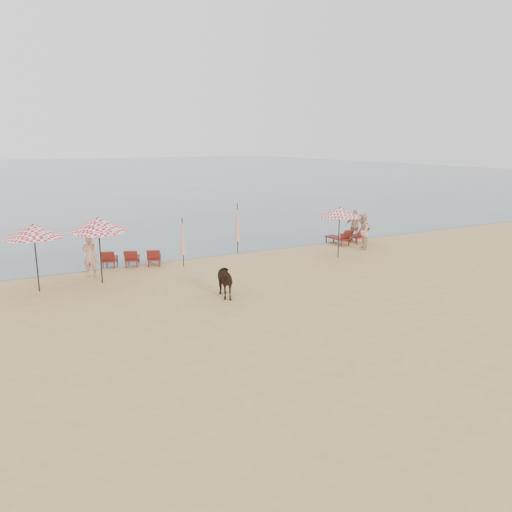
{
  "coord_description": "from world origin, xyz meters",
  "views": [
    {
      "loc": [
        -8.55,
        -10.8,
        5.26
      ],
      "look_at": [
        0.0,
        5.0,
        1.1
      ],
      "focal_mm": 35.0,
      "sensor_mm": 36.0,
      "label": 1
    }
  ],
  "objects_px": {
    "umbrella_open_left_b": "(98,224)",
    "umbrella_open_right": "(340,212)",
    "lounger_cluster_left": "(132,257)",
    "beachgoer_left": "(90,256)",
    "umbrella_closed_right": "(237,223)",
    "umbrella_open_left_a": "(33,231)",
    "lounger_cluster_right": "(348,236)",
    "beachgoer_right_a": "(362,232)",
    "cow": "(222,280)",
    "beachgoer_right_b": "(355,226)",
    "umbrella_closed_left": "(183,237)"
  },
  "relations": [
    {
      "from": "umbrella_open_left_b",
      "to": "umbrella_open_right",
      "type": "height_order",
      "value": "umbrella_open_left_b"
    },
    {
      "from": "lounger_cluster_left",
      "to": "beachgoer_left",
      "type": "height_order",
      "value": "beachgoer_left"
    },
    {
      "from": "lounger_cluster_left",
      "to": "umbrella_closed_right",
      "type": "height_order",
      "value": "umbrella_closed_right"
    },
    {
      "from": "umbrella_open_left_a",
      "to": "umbrella_closed_right",
      "type": "xyz_separation_m",
      "value": [
        9.05,
        2.28,
        -0.72
      ]
    },
    {
      "from": "lounger_cluster_right",
      "to": "umbrella_closed_right",
      "type": "relative_size",
      "value": 0.75
    },
    {
      "from": "lounger_cluster_right",
      "to": "umbrella_closed_right",
      "type": "height_order",
      "value": "umbrella_closed_right"
    },
    {
      "from": "beachgoer_right_a",
      "to": "lounger_cluster_right",
      "type": "bearing_deg",
      "value": -142.91
    },
    {
      "from": "cow",
      "to": "beachgoer_left",
      "type": "xyz_separation_m",
      "value": [
        -3.45,
        4.89,
        0.23
      ]
    },
    {
      "from": "lounger_cluster_left",
      "to": "beachgoer_right_b",
      "type": "distance_m",
      "value": 11.83
    },
    {
      "from": "umbrella_open_left_b",
      "to": "cow",
      "type": "bearing_deg",
      "value": -33.77
    },
    {
      "from": "beachgoer_left",
      "to": "beachgoer_right_b",
      "type": "relative_size",
      "value": 0.98
    },
    {
      "from": "umbrella_open_right",
      "to": "cow",
      "type": "bearing_deg",
      "value": -134.79
    },
    {
      "from": "beachgoer_right_a",
      "to": "beachgoer_right_b",
      "type": "bearing_deg",
      "value": -160.64
    },
    {
      "from": "cow",
      "to": "beachgoer_right_a",
      "type": "relative_size",
      "value": 0.82
    },
    {
      "from": "lounger_cluster_left",
      "to": "beachgoer_right_b",
      "type": "relative_size",
      "value": 1.62
    },
    {
      "from": "lounger_cluster_right",
      "to": "umbrella_open_right",
      "type": "bearing_deg",
      "value": -140.23
    },
    {
      "from": "umbrella_open_left_b",
      "to": "beachgoer_right_b",
      "type": "height_order",
      "value": "umbrella_open_left_b"
    },
    {
      "from": "umbrella_open_right",
      "to": "beachgoer_right_b",
      "type": "distance_m",
      "value": 4.13
    },
    {
      "from": "umbrella_closed_right",
      "to": "beachgoer_right_b",
      "type": "distance_m",
      "value": 6.72
    },
    {
      "from": "lounger_cluster_left",
      "to": "lounger_cluster_right",
      "type": "xyz_separation_m",
      "value": [
        11.17,
        -0.67,
        0.05
      ]
    },
    {
      "from": "umbrella_closed_right",
      "to": "lounger_cluster_left",
      "type": "bearing_deg",
      "value": -178.26
    },
    {
      "from": "umbrella_open_left_a",
      "to": "umbrella_closed_left",
      "type": "height_order",
      "value": "umbrella_open_left_a"
    },
    {
      "from": "lounger_cluster_right",
      "to": "beachgoer_right_b",
      "type": "distance_m",
      "value": 0.82
    },
    {
      "from": "lounger_cluster_left",
      "to": "umbrella_open_right",
      "type": "bearing_deg",
      "value": 1.08
    },
    {
      "from": "lounger_cluster_right",
      "to": "beachgoer_right_a",
      "type": "height_order",
      "value": "beachgoer_right_a"
    },
    {
      "from": "umbrella_closed_right",
      "to": "umbrella_open_right",
      "type": "bearing_deg",
      "value": -40.2
    },
    {
      "from": "beachgoer_left",
      "to": "cow",
      "type": "bearing_deg",
      "value": 154.92
    },
    {
      "from": "lounger_cluster_left",
      "to": "beachgoer_right_b",
      "type": "height_order",
      "value": "beachgoer_right_b"
    },
    {
      "from": "umbrella_open_left_b",
      "to": "umbrella_closed_left",
      "type": "xyz_separation_m",
      "value": [
        3.6,
        0.92,
        -0.96
      ]
    },
    {
      "from": "umbrella_open_left_b",
      "to": "lounger_cluster_left",
      "type": "bearing_deg",
      "value": 66.24
    },
    {
      "from": "lounger_cluster_right",
      "to": "beachgoer_right_b",
      "type": "relative_size",
      "value": 1.05
    },
    {
      "from": "lounger_cluster_left",
      "to": "beachgoer_right_a",
      "type": "distance_m",
      "value": 11.09
    },
    {
      "from": "lounger_cluster_left",
      "to": "umbrella_open_left_b",
      "type": "relative_size",
      "value": 1.06
    },
    {
      "from": "lounger_cluster_right",
      "to": "cow",
      "type": "bearing_deg",
      "value": -155.4
    },
    {
      "from": "lounger_cluster_left",
      "to": "beachgoer_right_a",
      "type": "relative_size",
      "value": 1.57
    },
    {
      "from": "umbrella_open_right",
      "to": "beachgoer_right_b",
      "type": "xyz_separation_m",
      "value": [
        3.03,
        2.52,
        -1.26
      ]
    },
    {
      "from": "umbrella_open_right",
      "to": "umbrella_closed_right",
      "type": "height_order",
      "value": "umbrella_closed_right"
    },
    {
      "from": "lounger_cluster_left",
      "to": "umbrella_open_right",
      "type": "xyz_separation_m",
      "value": [
        8.79,
        -2.93,
        1.74
      ]
    },
    {
      "from": "beachgoer_right_b",
      "to": "lounger_cluster_right",
      "type": "bearing_deg",
      "value": 60.92
    },
    {
      "from": "umbrella_open_left_b",
      "to": "cow",
      "type": "height_order",
      "value": "umbrella_open_left_b"
    },
    {
      "from": "umbrella_open_right",
      "to": "lounger_cluster_right",
      "type": "bearing_deg",
      "value": 66.7
    },
    {
      "from": "umbrella_open_left_a",
      "to": "umbrella_open_right",
      "type": "relative_size",
      "value": 1.04
    },
    {
      "from": "cow",
      "to": "beachgoer_right_a",
      "type": "height_order",
      "value": "beachgoer_right_a"
    },
    {
      "from": "lounger_cluster_right",
      "to": "umbrella_open_right",
      "type": "distance_m",
      "value": 3.69
    },
    {
      "from": "lounger_cluster_right",
      "to": "umbrella_closed_left",
      "type": "height_order",
      "value": "umbrella_closed_left"
    },
    {
      "from": "lounger_cluster_right",
      "to": "umbrella_open_left_a",
      "type": "relative_size",
      "value": 0.73
    },
    {
      "from": "umbrella_open_left_a",
      "to": "umbrella_open_right",
      "type": "bearing_deg",
      "value": 17.06
    },
    {
      "from": "umbrella_open_right",
      "to": "beachgoer_left",
      "type": "bearing_deg",
      "value": -167.26
    },
    {
      "from": "umbrella_open_right",
      "to": "beachgoer_left",
      "type": "height_order",
      "value": "umbrella_open_right"
    },
    {
      "from": "lounger_cluster_right",
      "to": "umbrella_open_left_b",
      "type": "bearing_deg",
      "value": -177.54
    }
  ]
}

